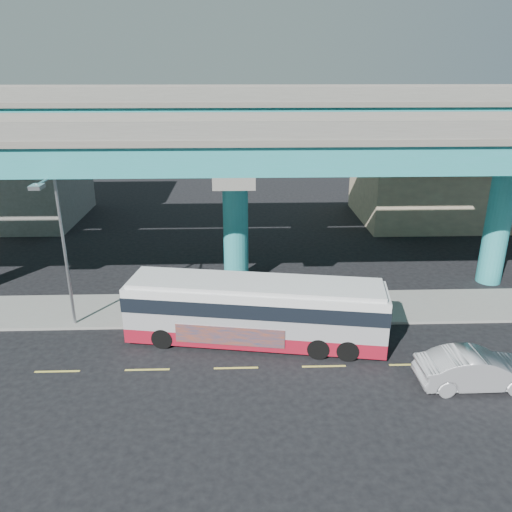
{
  "coord_description": "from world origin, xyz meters",
  "views": [
    {
      "loc": [
        0.24,
        -19.62,
        12.72
      ],
      "look_at": [
        1.05,
        4.0,
        3.79
      ],
      "focal_mm": 35.0,
      "sensor_mm": 36.0,
      "label": 1
    }
  ],
  "objects_px": {
    "sedan": "(476,369)",
    "stop_sign": "(264,290)",
    "street_lamp": "(58,232)",
    "transit_bus": "(255,309)"
  },
  "relations": [
    {
      "from": "transit_bus",
      "to": "street_lamp",
      "type": "xyz_separation_m",
      "value": [
        -9.45,
        1.36,
        3.59
      ]
    },
    {
      "from": "transit_bus",
      "to": "stop_sign",
      "type": "distance_m",
      "value": 2.17
    },
    {
      "from": "street_lamp",
      "to": "sedan",
      "type": "bearing_deg",
      "value": -16.18
    },
    {
      "from": "sedan",
      "to": "stop_sign",
      "type": "height_order",
      "value": "stop_sign"
    },
    {
      "from": "sedan",
      "to": "stop_sign",
      "type": "xyz_separation_m",
      "value": [
        -8.65,
        6.15,
        0.99
      ]
    },
    {
      "from": "transit_bus",
      "to": "sedan",
      "type": "height_order",
      "value": "transit_bus"
    },
    {
      "from": "stop_sign",
      "to": "sedan",
      "type": "bearing_deg",
      "value": -55.53
    },
    {
      "from": "stop_sign",
      "to": "transit_bus",
      "type": "bearing_deg",
      "value": -123.79
    },
    {
      "from": "transit_bus",
      "to": "stop_sign",
      "type": "height_order",
      "value": "transit_bus"
    },
    {
      "from": "street_lamp",
      "to": "stop_sign",
      "type": "distance_m",
      "value": 10.6
    }
  ]
}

